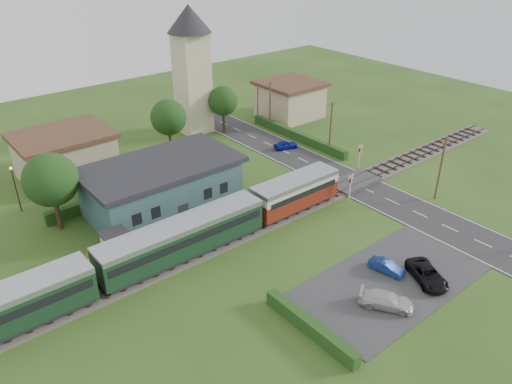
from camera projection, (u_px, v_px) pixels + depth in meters
ground at (304, 219)px, 51.20m from camera, size 120.00×120.00×0.00m
railway_track at (291, 210)px, 52.52m from camera, size 76.00×3.20×0.49m
road at (367, 190)px, 56.76m from camera, size 6.00×70.00×0.05m
car_park at (390, 281)px, 42.15m from camera, size 17.00×9.00×0.08m
crossing_deck at (354, 182)px, 58.03m from camera, size 6.20×3.40×0.45m
platform at (194, 229)px, 49.08m from camera, size 30.00×3.00×0.45m
equipment_hut at (116, 245)px, 43.90m from camera, size 2.30×2.30×2.55m
station_building at (162, 186)px, 51.87m from camera, size 16.00×9.00×5.30m
train at (151, 250)px, 42.47m from camera, size 43.20×2.90×3.40m
church_tower at (191, 61)px, 68.28m from camera, size 6.00×6.00×17.60m
house_west at (65, 155)px, 58.61m from camera, size 10.80×8.80×5.50m
house_east at (290, 99)px, 77.41m from camera, size 8.80×8.80×5.50m
hedge_carpark at (310, 327)px, 36.60m from camera, size 0.80×9.00×1.20m
hedge_roadside at (298, 136)px, 69.75m from camera, size 0.80×18.00×1.20m
hedge_station at (144, 188)px, 55.91m from camera, size 22.00×0.80×1.30m
tree_a at (51, 180)px, 47.08m from camera, size 5.20×5.20×8.00m
tree_b at (168, 118)px, 63.43m from camera, size 4.60×4.60×7.34m
tree_c at (223, 101)px, 70.53m from camera, size 4.20×4.20×6.78m
utility_pole_b at (440, 169)px, 53.30m from camera, size 1.40×0.22×7.00m
utility_pole_c at (331, 127)px, 64.23m from camera, size 1.40×0.22×7.00m
utility_pole_d at (270, 105)px, 72.42m from camera, size 1.40×0.22×7.00m
crossing_signal_near at (350, 184)px, 53.48m from camera, size 0.84×0.28×3.28m
crossing_signal_far at (360, 153)px, 60.76m from camera, size 0.84×0.28×3.28m
streetlamp_west at (15, 185)px, 51.18m from camera, size 0.30×0.30×5.15m
streetlamp_east at (258, 98)px, 77.12m from camera, size 0.30×0.30×5.15m
car_on_road at (286, 145)px, 66.93m from camera, size 3.46×2.16×1.10m
car_park_blue at (387, 267)px, 43.07m from camera, size 1.70×3.29×1.03m
car_park_silver at (386, 300)px, 39.05m from camera, size 3.80×4.50×1.23m
car_park_dark at (427, 274)px, 41.93m from camera, size 3.87×4.96×1.25m
pedestrian_near at (240, 207)px, 50.89m from camera, size 0.63×0.50×1.51m
pedestrian_far at (149, 239)px, 45.41m from camera, size 0.84×1.01×1.87m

